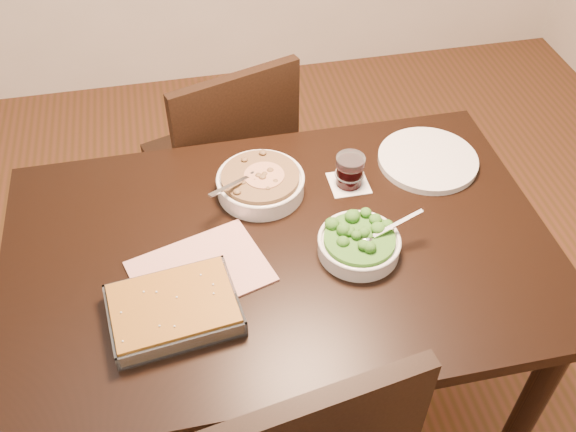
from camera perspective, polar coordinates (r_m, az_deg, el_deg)
The scene contains 10 objects.
ground at distance 2.25m, azimuth -0.54°, elevation -15.56°, with size 4.00×4.00×0.00m, color #4E3116.
table at distance 1.71m, azimuth -0.68°, elevation -4.75°, with size 1.40×0.90×0.75m.
magazine_a at distance 1.59m, azimuth -7.81°, elevation -4.90°, with size 0.32×0.23×0.01m, color #AB3931.
coaster at distance 1.82m, azimuth 5.41°, elevation 2.92°, with size 0.11×0.11×0.00m, color white.
stew_bowl at distance 1.76m, azimuth -2.46°, elevation 2.97°, with size 0.24×0.24×0.09m.
broccoli_bowl at distance 1.62m, azimuth 6.33°, elevation -2.45°, with size 0.24×0.21×0.08m.
baking_dish at distance 1.50m, azimuth -10.11°, elevation -8.17°, with size 0.32×0.25×0.05m.
wine_tumbler at distance 1.78m, azimuth 5.52°, elevation 4.09°, with size 0.08×0.08×0.09m.
dinner_plate at distance 1.91m, azimuth 12.32°, elevation 4.91°, with size 0.29×0.29×0.02m, color silver.
chair_far at distance 2.26m, azimuth -5.51°, elevation 4.98°, with size 0.54×0.54×0.92m.
Camera 1 is at (-0.21, -1.09, 1.96)m, focal length 40.00 mm.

